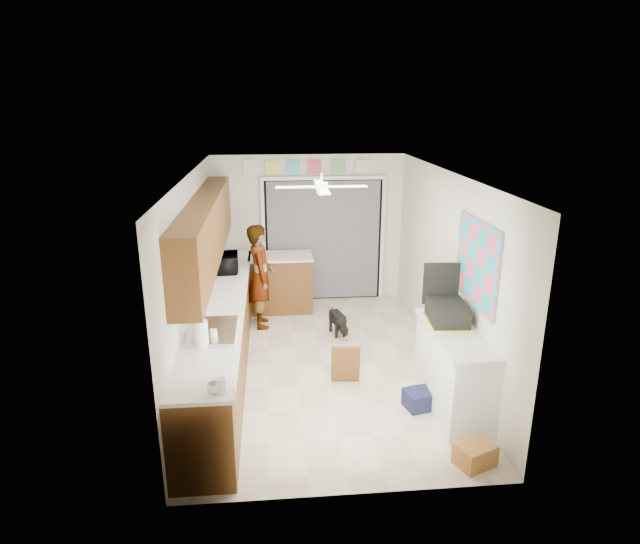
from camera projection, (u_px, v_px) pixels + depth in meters
name	position (u px, v px, depth m)	size (l,w,h in m)	color
floor	(323.00, 363.00, 7.11)	(5.00, 5.00, 0.00)	beige
ceiling	(323.00, 174.00, 6.35)	(5.00, 5.00, 0.00)	white
wall_back	(309.00, 229.00, 9.10)	(3.20, 3.20, 0.00)	silver
wall_front	(353.00, 368.00, 4.36)	(3.20, 3.20, 0.00)	silver
wall_left	(194.00, 278.00, 6.59)	(5.00, 5.00, 0.00)	silver
wall_right	(447.00, 271.00, 6.87)	(5.00, 5.00, 0.00)	silver
left_base_cabinets	(222.00, 336.00, 6.86)	(0.60, 4.80, 0.90)	brown
left_countertop	(221.00, 302.00, 6.72)	(0.62, 4.80, 0.04)	white
upper_cabinets	(206.00, 230.00, 6.63)	(0.32, 4.00, 0.80)	brown
sink_basin	(213.00, 332.00, 5.76)	(0.50, 0.76, 0.06)	silver
faucet	(194.00, 325.00, 5.71)	(0.03, 0.03, 0.22)	silver
peninsula_base	(281.00, 284.00, 8.83)	(1.00, 0.60, 0.90)	brown
peninsula_top	(280.00, 256.00, 8.68)	(1.04, 0.64, 0.04)	white
back_opening_recess	(323.00, 240.00, 9.16)	(2.00, 0.06, 2.10)	black
curtain_panel	(324.00, 241.00, 9.12)	(1.90, 0.03, 2.05)	slate
door_trim_left	(264.00, 242.00, 9.04)	(0.06, 0.04, 2.10)	white
door_trim_right	(382.00, 240.00, 9.22)	(0.06, 0.04, 2.10)	white
door_trim_head	(324.00, 178.00, 8.80)	(2.10, 0.04, 0.06)	white
header_frame_0	(272.00, 167.00, 8.70)	(0.22, 0.02, 0.22)	#EBE74E
header_frame_1	(293.00, 167.00, 8.73)	(0.22, 0.02, 0.22)	#51C1D9
header_frame_2	(314.00, 167.00, 8.76)	(0.22, 0.02, 0.22)	#D8515B
header_frame_3	(339.00, 167.00, 8.80)	(0.22, 0.02, 0.22)	#69B86B
header_frame_4	(363.00, 166.00, 8.83)	(0.22, 0.02, 0.22)	silver
route66_sign	(250.00, 168.00, 8.67)	(0.22, 0.02, 0.26)	silver
right_counter_base	(454.00, 372.00, 5.96)	(0.50, 1.40, 0.90)	white
right_counter_top	(456.00, 333.00, 5.81)	(0.54, 1.44, 0.04)	white
abstract_painting	(477.00, 263.00, 5.80)	(0.03, 1.15, 0.95)	#E45478
ceiling_fan	(321.00, 187.00, 6.59)	(1.14, 1.14, 0.24)	white
microwave	(227.00, 263.00, 7.82)	(0.47, 0.32, 0.26)	black
cup	(214.00, 388.00, 4.58)	(0.12, 0.12, 0.09)	white
jar_a	(221.00, 386.00, 4.58)	(0.09, 0.09, 0.13)	silver
jar_b	(214.00, 335.00, 5.59)	(0.08, 0.08, 0.12)	silver
paper_towel_roll	(201.00, 334.00, 5.40)	(0.13, 0.13, 0.29)	white
suitcase	(447.00, 313.00, 6.02)	(0.40, 0.54, 0.23)	black
suitcase_rim	(447.00, 322.00, 6.05)	(0.44, 0.58, 0.02)	yellow
suitcase_lid	(441.00, 283.00, 6.22)	(0.42, 0.03, 0.50)	black
cardboard_box	(475.00, 454.00, 5.10)	(0.35, 0.27, 0.22)	#B68039
navy_crate	(420.00, 399.00, 6.06)	(0.34, 0.28, 0.21)	#151935
cabinet_door_panel	(346.00, 364.00, 6.52)	(0.35, 0.03, 0.53)	brown
man	(260.00, 276.00, 8.09)	(0.58, 0.38, 1.60)	white
dog	(337.00, 322.00, 7.95)	(0.21, 0.48, 0.38)	black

